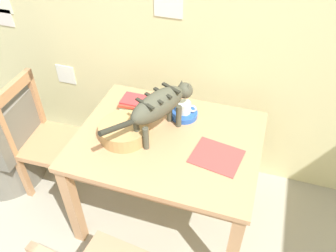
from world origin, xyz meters
The scene contains 10 objects.
wall_rear centered at (0.00, 1.93, 1.25)m, with size 4.83×0.11×2.50m.
dining_table centered at (-0.08, 1.27, 0.66)m, with size 1.14×0.90×0.75m.
cat centered at (-0.14, 1.31, 0.97)m, with size 0.36×0.65×0.31m.
saucer_bowl centered at (-0.05, 1.51, 0.77)m, with size 0.18×0.18×0.04m, color #2554B4.
coffee_mug centered at (-0.04, 1.51, 0.83)m, with size 0.13×0.09×0.08m.
magazine centered at (0.24, 1.21, 0.76)m, with size 0.28×0.24×0.01m, color #DF403E.
book_stack centered at (-0.40, 1.51, 0.79)m, with size 0.19×0.15×0.06m.
wicker_basket centered at (-0.34, 1.21, 0.80)m, with size 0.31×0.31×0.09m.
wooden_chair_near centered at (-1.03, 1.28, 0.45)m, with size 0.44×0.44×0.93m.
wicker_armchair centered at (-1.44, 1.22, 0.27)m, with size 0.62×0.63×0.78m.
Camera 1 is at (0.40, -0.20, 2.19)m, focal length 36.23 mm.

